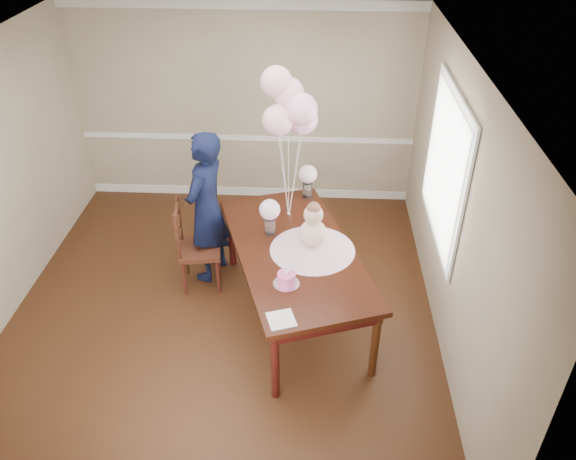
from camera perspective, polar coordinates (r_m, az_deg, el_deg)
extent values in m
cube|color=black|center=(6.17, -6.59, -8.23)|extent=(4.50, 5.00, 0.00)
cube|color=silver|center=(4.81, -8.74, 16.37)|extent=(4.50, 5.00, 0.02)
cube|color=gray|center=(7.58, -4.39, 12.43)|extent=(4.50, 0.02, 2.70)
cube|color=gray|center=(3.54, -14.43, -19.11)|extent=(4.50, 0.02, 2.70)
cube|color=gray|center=(5.44, 16.52, 1.77)|extent=(0.02, 5.00, 2.70)
cube|color=white|center=(7.75, -4.26, 9.31)|extent=(4.50, 0.02, 0.07)
cube|color=silver|center=(7.20, -4.87, 21.91)|extent=(4.50, 0.02, 0.12)
cube|color=white|center=(8.13, -4.01, 3.92)|extent=(4.50, 0.02, 0.12)
cube|color=white|center=(5.76, 15.70, 6.12)|extent=(0.02, 1.66, 1.56)
cube|color=silver|center=(5.76, 15.53, 6.13)|extent=(0.01, 1.50, 1.40)
cube|color=black|center=(5.61, 0.68, -2.19)|extent=(1.77, 2.48, 0.06)
cube|color=black|center=(5.66, 0.67, -2.87)|extent=(1.63, 2.34, 0.11)
cylinder|color=black|center=(5.06, -1.30, -13.57)|extent=(0.10, 0.10, 0.78)
cylinder|color=black|center=(5.29, 8.81, -11.41)|extent=(0.10, 0.10, 0.78)
cylinder|color=black|center=(6.60, -5.76, -0.67)|extent=(0.10, 0.10, 0.78)
cylinder|color=black|center=(6.78, 2.06, 0.53)|extent=(0.10, 0.10, 0.78)
cone|color=#EAADC6|center=(5.56, 2.51, -1.54)|extent=(1.08, 1.08, 0.11)
sphere|color=pink|center=(5.48, 2.54, -0.30)|extent=(0.27, 0.27, 0.27)
sphere|color=#D9AD95|center=(5.36, 2.60, 1.58)|extent=(0.19, 0.19, 0.19)
sphere|color=brown|center=(5.33, 2.62, 2.19)|extent=(0.13, 0.13, 0.13)
cylinder|color=silver|center=(5.16, -0.16, -5.47)|extent=(0.31, 0.31, 0.01)
cylinder|color=#EE4B9D|center=(5.12, -0.17, -4.95)|extent=(0.21, 0.21, 0.11)
sphere|color=silver|center=(5.08, -0.17, -4.31)|extent=(0.03, 0.03, 0.03)
sphere|color=white|center=(5.10, 0.13, -4.10)|extent=(0.03, 0.03, 0.03)
cylinder|color=white|center=(5.78, -1.84, 0.39)|extent=(0.14, 0.14, 0.18)
sphere|color=white|center=(5.67, -1.88, 2.08)|extent=(0.21, 0.21, 0.21)
cylinder|color=silver|center=(6.42, 1.98, 4.11)|extent=(0.14, 0.14, 0.18)
sphere|color=silver|center=(6.32, 2.02, 5.69)|extent=(0.21, 0.21, 0.21)
cube|color=white|center=(4.80, -0.69, -9.07)|extent=(0.28, 0.28, 0.01)
cylinder|color=silver|center=(6.11, 0.09, 1.57)|extent=(0.06, 0.06, 0.02)
sphere|color=#F7AFBE|center=(5.56, -1.03, 11.08)|extent=(0.31, 0.31, 0.31)
sphere|color=#FFB4CF|center=(5.53, 1.40, 12.17)|extent=(0.31, 0.31, 0.31)
sphere|color=#F5ADBF|center=(5.61, 0.01, 13.76)|extent=(0.31, 0.31, 0.31)
sphere|color=#EFA9B6|center=(5.57, -1.20, 14.80)|extent=(0.31, 0.31, 0.31)
sphere|color=#FFB4D6|center=(5.74, 1.50, 11.19)|extent=(0.31, 0.31, 0.31)
cylinder|color=white|center=(5.85, -0.44, 5.37)|extent=(0.10, 0.04, 0.94)
cylinder|color=white|center=(5.83, 0.70, 5.87)|extent=(0.13, 0.02, 1.05)
cylinder|color=white|center=(5.87, 0.05, 6.67)|extent=(0.02, 0.11, 1.16)
cylinder|color=white|center=(5.84, -0.51, 7.14)|extent=(0.13, 0.08, 1.27)
cylinder|color=white|center=(5.94, 0.76, 5.51)|extent=(0.13, 0.13, 0.87)
cube|color=#3B1910|center=(6.31, -8.94, -1.99)|extent=(0.51, 0.51, 0.05)
cylinder|color=#3E1511|center=(6.32, -10.49, -4.83)|extent=(0.05, 0.05, 0.44)
cylinder|color=#39130F|center=(6.29, -7.13, -4.68)|extent=(0.05, 0.05, 0.44)
cylinder|color=#321B0D|center=(6.61, -10.30, -2.82)|extent=(0.05, 0.05, 0.44)
cylinder|color=#34130E|center=(6.59, -7.09, -2.67)|extent=(0.05, 0.05, 0.44)
cylinder|color=#38170F|center=(6.00, -11.21, -0.81)|extent=(0.05, 0.05, 0.58)
cylinder|color=#37160F|center=(6.31, -10.97, 1.10)|extent=(0.05, 0.05, 0.58)
cube|color=#391D0F|center=(6.23, -10.97, -0.78)|extent=(0.09, 0.41, 0.05)
cube|color=#3B1E10|center=(6.14, -11.13, 0.48)|extent=(0.09, 0.41, 0.05)
cube|color=#381E0F|center=(6.05, -11.30, 1.78)|extent=(0.09, 0.41, 0.05)
imported|color=black|center=(6.21, -8.28, 2.23)|extent=(0.62, 0.75, 1.78)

